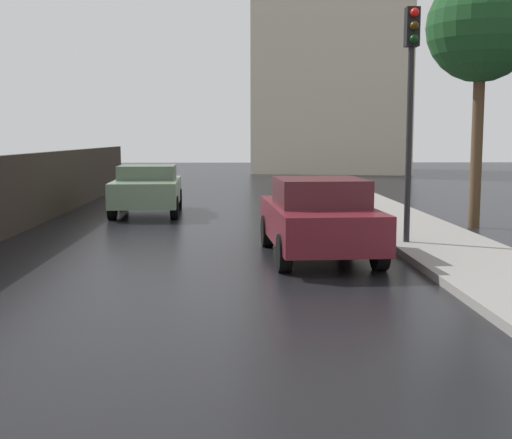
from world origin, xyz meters
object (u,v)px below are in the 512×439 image
object	(u,v)px
car_green_far_ahead	(147,189)
traffic_light	(411,82)
car_maroon_mid_road	(318,217)
street_tree_mid	(481,29)

from	to	relation	value
car_green_far_ahead	traffic_light	xyz separation A→B (m)	(6.06, -6.47, 2.57)
car_maroon_mid_road	traffic_light	world-z (taller)	traffic_light
street_tree_mid	car_green_far_ahead	bearing A→B (deg)	158.99
traffic_light	car_maroon_mid_road	bearing A→B (deg)	-153.45
car_maroon_mid_road	car_green_far_ahead	xyz separation A→B (m)	(-4.14, 7.42, -0.01)
traffic_light	car_green_far_ahead	bearing A→B (deg)	133.12
car_maroon_mid_road	street_tree_mid	size ratio (longest dim) A/B	0.67
car_maroon_mid_road	car_green_far_ahead	size ratio (longest dim) A/B	1.04
car_maroon_mid_road	car_green_far_ahead	distance (m)	8.50
car_maroon_mid_road	street_tree_mid	xyz separation A→B (m)	(4.42, 4.14, 4.09)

